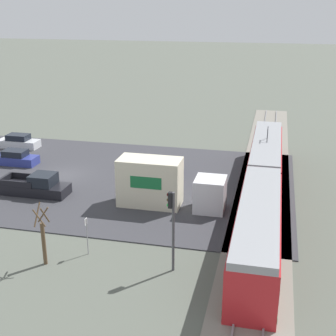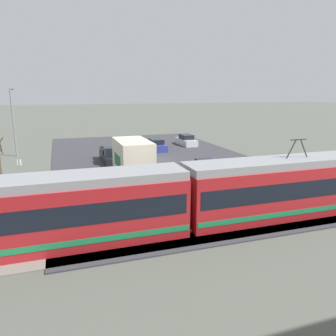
% 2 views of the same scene
% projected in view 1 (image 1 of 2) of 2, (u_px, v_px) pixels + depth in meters
% --- Properties ---
extents(ground_plane, '(320.00, 320.00, 0.00)m').
position_uv_depth(ground_plane, '(64.00, 176.00, 43.08)').
color(ground_plane, '#565B51').
extents(road_surface, '(21.72, 41.23, 0.08)m').
position_uv_depth(road_surface, '(64.00, 175.00, 43.07)').
color(road_surface, '#38383D').
rests_on(road_surface, ground).
extents(rail_bed, '(64.71, 4.40, 0.22)m').
position_uv_depth(rail_bed, '(263.00, 192.00, 39.22)').
color(rail_bed, gray).
rests_on(rail_bed, ground).
extents(light_rail_tram, '(28.61, 2.68, 4.62)m').
position_uv_depth(light_rail_tram, '(262.00, 189.00, 35.29)').
color(light_rail_tram, '#B21E23').
rests_on(light_rail_tram, ground).
extents(box_truck, '(2.42, 8.27, 3.74)m').
position_uv_depth(box_truck, '(164.00, 185.00, 35.99)').
color(box_truck, silver).
rests_on(box_truck, ground).
extents(pickup_truck, '(2.06, 5.61, 1.78)m').
position_uv_depth(pickup_truck, '(36.00, 186.00, 38.57)').
color(pickup_truck, black).
rests_on(pickup_truck, ground).
extents(sedan_car_0, '(1.78, 4.51, 1.41)m').
position_uv_depth(sedan_car_0, '(155.00, 167.00, 43.41)').
color(sedan_car_0, navy).
rests_on(sedan_car_0, ground).
extents(sedan_car_1, '(1.76, 4.31, 1.43)m').
position_uv_depth(sedan_car_1, '(16.00, 158.00, 45.81)').
color(sedan_car_1, navy).
rests_on(sedan_car_1, ground).
extents(sedan_car_2, '(1.73, 4.47, 1.46)m').
position_uv_depth(sedan_car_2, '(19.00, 142.00, 51.13)').
color(sedan_car_2, silver).
rests_on(sedan_car_2, ground).
extents(traffic_light_pole, '(0.28, 0.47, 5.00)m').
position_uv_depth(traffic_light_pole, '(172.00, 221.00, 26.76)').
color(traffic_light_pole, '#47474C').
rests_on(traffic_light_pole, ground).
extents(street_tree, '(0.94, 0.78, 3.93)m').
position_uv_depth(street_tree, '(43.00, 238.00, 27.93)').
color(street_tree, brown).
rests_on(street_tree, ground).
extents(no_parking_sign, '(0.32, 0.08, 2.48)m').
position_uv_depth(no_parking_sign, '(87.00, 233.00, 29.13)').
color(no_parking_sign, gray).
rests_on(no_parking_sign, ground).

